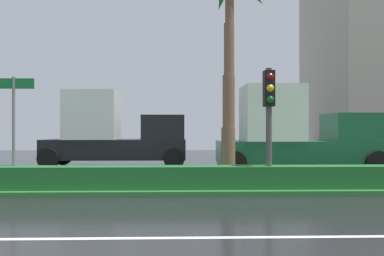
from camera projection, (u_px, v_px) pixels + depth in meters
name	position (u px, v px, depth m)	size (l,w,h in m)	color
ground_plane	(88.00, 185.00, 13.80)	(90.00, 42.00, 0.10)	black
median_strip	(81.00, 185.00, 12.80)	(85.50, 4.00, 0.15)	#2D6B33
median_hedge	(69.00, 178.00, 11.40)	(76.50, 0.70, 0.60)	#1E6028
traffic_signal_median_right	(269.00, 106.00, 11.48)	(0.28, 0.43, 3.22)	#4C4C47
street_name_sign	(14.00, 117.00, 11.60)	(1.10, 0.08, 3.00)	slate
box_truck_lead	(114.00, 133.00, 19.71)	(6.40, 2.64, 3.46)	black
box_truck_following	(296.00, 134.00, 17.28)	(6.40, 2.64, 3.46)	#195133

